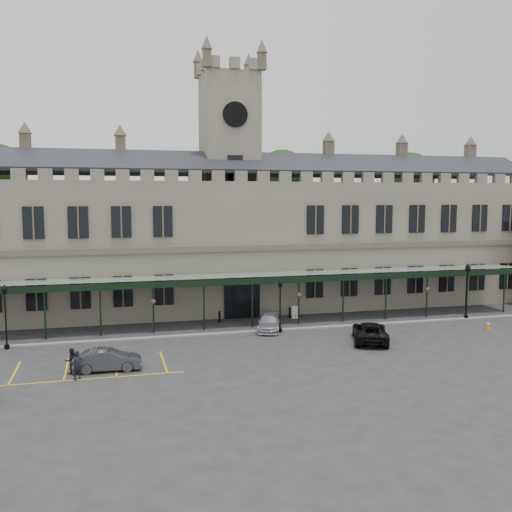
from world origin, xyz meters
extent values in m
plane|color=#2B2B2D|center=(0.00, 0.00, 0.00)|extent=(140.00, 140.00, 0.00)
cube|color=#696658|center=(0.00, 16.00, 6.00)|extent=(60.00, 10.00, 12.00)
cube|color=#4E4838|center=(0.00, 10.82, 6.20)|extent=(60.00, 0.35, 0.50)
cube|color=black|center=(0.00, 13.50, 13.80)|extent=(60.00, 4.77, 2.20)
cube|color=black|center=(0.00, 18.50, 13.80)|extent=(60.00, 4.77, 2.20)
cube|color=black|center=(0.00, 10.90, 1.90)|extent=(3.20, 0.18, 3.80)
cube|color=#696658|center=(0.00, 16.00, 11.00)|extent=(5.00, 5.00, 22.00)
cylinder|color=silver|center=(0.00, 13.44, 18.00)|extent=(2.20, 0.12, 2.20)
cylinder|color=black|center=(0.00, 13.37, 18.00)|extent=(2.30, 0.04, 2.30)
cube|color=black|center=(0.00, 13.44, 13.00)|extent=(1.40, 0.12, 2.80)
cube|color=#8C9E93|center=(0.00, 9.00, 4.10)|extent=(50.00, 4.00, 0.40)
cube|color=black|center=(0.00, 7.00, 3.85)|extent=(50.00, 0.18, 0.50)
cube|color=gray|center=(0.00, 5.50, 0.06)|extent=(60.00, 0.40, 0.12)
cylinder|color=#332314|center=(8.00, 25.00, 6.00)|extent=(0.70, 0.70, 12.00)
sphere|color=black|center=(8.00, 25.00, 13.00)|extent=(6.00, 6.00, 6.00)
cylinder|color=#332314|center=(24.00, 25.00, 6.00)|extent=(0.70, 0.70, 12.00)
sphere|color=black|center=(24.00, 25.00, 13.00)|extent=(6.00, 6.00, 6.00)
cylinder|color=black|center=(-18.36, 4.97, 0.15)|extent=(0.36, 0.36, 0.30)
cylinder|color=black|center=(-18.36, 4.97, 1.98)|extent=(0.12, 0.12, 3.96)
cube|color=black|center=(-18.36, 4.97, 4.11)|extent=(0.28, 0.28, 0.40)
cone|color=black|center=(-18.36, 4.97, 4.46)|extent=(0.44, 0.44, 0.30)
cylinder|color=black|center=(1.71, 5.02, 0.14)|extent=(0.33, 0.33, 0.27)
cylinder|color=black|center=(1.71, 5.02, 1.82)|extent=(0.11, 0.11, 3.64)
cube|color=black|center=(1.71, 5.02, 3.77)|extent=(0.25, 0.25, 0.36)
cone|color=black|center=(1.71, 5.02, 4.09)|extent=(0.40, 0.40, 0.27)
cylinder|color=black|center=(18.90, 5.53, 0.16)|extent=(0.38, 0.38, 0.32)
cylinder|color=black|center=(18.90, 5.53, 2.12)|extent=(0.13, 0.13, 4.25)
cube|color=black|center=(18.90, 5.53, 4.41)|extent=(0.30, 0.30, 0.42)
cone|color=black|center=(18.90, 5.53, 4.78)|extent=(0.47, 0.47, 0.32)
cube|color=#F65807|center=(18.31, 1.73, 0.02)|extent=(0.37, 0.37, 0.04)
cone|color=#F65807|center=(18.31, 1.73, 0.34)|extent=(0.42, 0.42, 0.68)
cylinder|color=silver|center=(18.31, 1.73, 0.43)|extent=(0.28, 0.28, 0.10)
cylinder|color=black|center=(4.47, 9.43, 0.24)|extent=(0.06, 0.06, 0.47)
cube|color=silver|center=(4.47, 9.43, 0.57)|extent=(0.66, 0.05, 1.13)
cylinder|color=black|center=(-2.27, 9.66, 0.49)|extent=(0.17, 0.17, 0.97)
cylinder|color=black|center=(4.11, 9.94, 0.47)|extent=(0.17, 0.17, 0.94)
imported|color=#3A3D42|center=(-11.50, -1.98, 0.68)|extent=(4.16, 1.56, 1.36)
imported|color=#9FA1A6|center=(1.00, 5.77, 0.62)|extent=(3.02, 4.62, 1.24)
imported|color=black|center=(7.26, 0.46, 0.72)|extent=(4.16, 5.73, 1.45)
imported|color=black|center=(-13.20, -3.35, 0.87)|extent=(0.76, 0.71, 1.74)
imported|color=black|center=(-13.62, -2.05, 0.79)|extent=(0.91, 0.79, 1.58)
camera|label=1|loc=(-11.26, -37.32, 10.62)|focal=40.00mm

